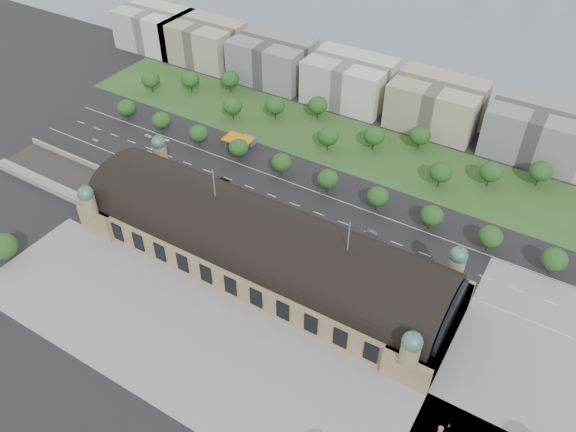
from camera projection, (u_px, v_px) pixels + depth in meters
The scene contains 56 objects.
ground at pixel (262, 264), 217.40m from camera, with size 900.00×900.00×0.00m, color black.
station at pixel (261, 245), 210.72m from camera, with size 150.00×48.40×44.30m.
track_cutting at pixel (61, 178), 259.03m from camera, with size 70.00×24.00×3.10m.
plaza_south at pixel (214, 357), 184.86m from camera, with size 190.00×48.00×0.12m, color gray.
plaza_east at pixel (535, 386), 176.65m from camera, with size 56.00×100.00×0.12m, color gray.
road_slab at pixel (272, 196), 249.99m from camera, with size 260.00×26.00×0.10m, color black.
grass_belt at pixel (338, 141), 283.74m from camera, with size 300.00×45.00×0.10m, color #2A5220.
petrol_station at pixel (244, 140), 279.22m from camera, with size 14.00×13.00×5.05m.
lake at pixel (486, 16), 410.97m from camera, with size 700.00×320.00×0.08m, color slate.
office_0 at pixel (155, 29), 363.26m from camera, with size 45.00×32.00×24.00m, color silver.
office_1 at pixel (204, 42), 347.43m from camera, with size 45.00×32.00×24.00m, color tan.
office_2 at pixel (272, 60), 327.65m from camera, with size 45.00×32.00×24.00m, color gray.
office_3 at pixel (349, 81), 307.87m from camera, with size 45.00×32.00×24.00m, color silver.
office_4 at pixel (436, 104), 288.08m from camera, with size 45.00×32.00×24.00m, color tan.
office_5 at pixel (536, 131), 268.30m from camera, with size 45.00×32.00×24.00m, color gray.
tree_row_0 at pixel (126, 108), 294.48m from camera, with size 9.60×9.60×11.52m.
tree_row_1 at pixel (161, 120), 284.98m from camera, with size 9.60×9.60×11.52m.
tree_row_2 at pixel (199, 133), 275.49m from camera, with size 9.60×9.60×11.52m.
tree_row_3 at pixel (239, 147), 265.99m from camera, with size 9.60×9.60×11.52m.
tree_row_4 at pixel (282, 163), 256.50m from camera, with size 9.60×9.60×11.52m.
tree_row_5 at pixel (328, 179), 247.00m from camera, with size 9.60×9.60×11.52m.
tree_row_6 at pixel (378, 197), 237.51m from camera, with size 9.60×9.60×11.52m.
tree_row_7 at pixel (432, 216), 228.01m from camera, with size 9.60×9.60×11.52m.
tree_row_8 at pixel (491, 236), 218.52m from camera, with size 9.60×9.60×11.52m.
tree_row_9 at pixel (555, 259), 209.02m from camera, with size 9.60×9.60×11.52m.
tree_belt_0 at pixel (151, 80), 317.52m from camera, with size 10.40×10.40×12.48m.
tree_belt_1 at pixel (190, 79), 317.80m from camera, with size 10.40×10.40×12.48m.
tree_belt_2 at pixel (230, 79), 318.08m from camera, with size 10.40×10.40×12.48m.
tree_belt_3 at pixel (233, 106), 294.97m from camera, with size 10.40×10.40×12.48m.
tree_belt_4 at pixel (275, 105), 295.25m from camera, with size 10.40×10.40×12.48m.
tree_belt_5 at pixel (318, 105), 295.52m from camera, with size 10.40×10.40×12.48m.
tree_belt_6 at pixel (328, 136), 272.42m from camera, with size 10.40×10.40×12.48m.
tree_belt_7 at pixel (374, 136), 272.69m from camera, with size 10.40×10.40×12.48m.
tree_belt_8 at pixel (420, 135), 272.97m from camera, with size 10.40×10.40×12.48m.
tree_belt_9 at pixel (441, 172), 249.86m from camera, with size 10.40×10.40×12.48m.
tree_belt_10 at pixel (491, 172), 250.14m from camera, with size 10.40×10.40×12.48m.
tree_belt_11 at pixel (541, 171), 250.42m from camera, with size 10.40×10.40×12.48m.
tree_plaza_sw at pixel (3, 246), 213.32m from camera, with size 11.00×11.00×12.73m.
traffic_car_0 at pixel (95, 140), 283.37m from camera, with size 1.56×3.89×1.32m, color silver.
traffic_car_1 at pixel (148, 136), 286.26m from camera, with size 1.37×3.93×1.30m, color #989CA0.
traffic_car_2 at pixel (224, 180), 257.54m from camera, with size 2.58×5.59×1.55m, color black.
traffic_car_4 at pixel (309, 218), 237.41m from camera, with size 1.63×4.06×1.38m, color #192448.
traffic_car_5 at pixel (372, 232), 230.30m from camera, with size 1.69×4.83×1.59m, color #54565B.
traffic_car_6 at pixel (457, 267), 215.16m from camera, with size 2.24×4.86×1.35m, color silver.
parked_car_0 at pixel (166, 181), 256.91m from camera, with size 1.65×4.74×1.56m, color black.
parked_car_1 at pixel (153, 170), 263.98m from camera, with size 2.11×4.57×1.27m, color maroon.
parked_car_2 at pixel (190, 191), 251.28m from camera, with size 2.06×5.06×1.47m, color #172342.
parked_car_3 at pixel (186, 189), 252.28m from camera, with size 1.93×4.79×1.63m, color #53555A.
parked_car_4 at pixel (245, 206), 243.23m from camera, with size 1.53×4.38×1.44m, color #BABABD.
parked_car_5 at pixel (255, 216), 238.12m from camera, with size 2.62×5.69×1.58m, color #979A9F.
parked_car_6 at pixel (202, 196), 248.72m from camera, with size 1.84×4.53×1.31m, color black.
bus_west at pixel (267, 203), 243.37m from camera, with size 2.68×11.46×3.19m, color red.
bus_mid at pixel (331, 235), 227.82m from camera, with size 2.48×10.61×2.96m, color beige.
bus_east at pixel (343, 235), 227.59m from camera, with size 2.93×12.50×3.48m, color silver.
advertising_column at pixel (440, 431), 163.52m from camera, with size 1.57×1.57×2.97m.
pedestrian_2 at pixel (449, 426), 165.33m from camera, with size 0.93×0.54×1.92m, color gray.
Camera 1 is at (88.26, -125.63, 155.37)m, focal length 35.00 mm.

